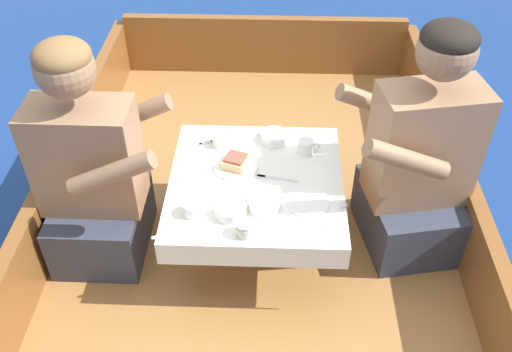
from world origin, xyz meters
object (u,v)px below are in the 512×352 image
at_px(sandwich, 236,161).
at_px(coffee_cup_starboard, 221,140).
at_px(coffee_cup_center, 193,208).
at_px(person_port, 92,174).
at_px(tin_can, 245,229).
at_px(person_starboard, 419,163).
at_px(coffee_cup_port, 306,147).

bearing_deg(sandwich, coffee_cup_starboard, 115.45).
relative_size(coffee_cup_starboard, coffee_cup_center, 1.03).
bearing_deg(coffee_cup_center, sandwich, 62.91).
relative_size(person_port, tin_can, 14.70).
xyz_separation_m(sandwich, coffee_cup_starboard, (-0.07, 0.15, -0.01)).
bearing_deg(coffee_cup_center, person_starboard, 16.44).
bearing_deg(tin_can, coffee_cup_starboard, 103.64).
xyz_separation_m(coffee_cup_starboard, tin_can, (0.13, -0.53, 0.00)).
xyz_separation_m(coffee_cup_port, tin_can, (-0.24, -0.49, -0.01)).
distance_m(person_starboard, coffee_cup_starboard, 0.83).
bearing_deg(coffee_cup_starboard, coffee_cup_port, -6.88).
bearing_deg(person_port, coffee_cup_starboard, 28.52).
bearing_deg(person_starboard, person_port, -6.76).
xyz_separation_m(coffee_cup_center, tin_can, (0.20, -0.10, 0.00)).
bearing_deg(coffee_cup_port, sandwich, -159.82).
bearing_deg(person_starboard, sandwich, -12.30).
bearing_deg(coffee_cup_port, coffee_cup_center, -138.43).
height_order(coffee_cup_port, tin_can, coffee_cup_port).
bearing_deg(person_starboard, coffee_cup_center, 5.58).
bearing_deg(sandwich, person_port, -168.81).
distance_m(person_starboard, coffee_cup_port, 0.46).
xyz_separation_m(person_starboard, tin_can, (-0.68, -0.36, -0.03)).
xyz_separation_m(sandwich, tin_can, (0.06, -0.38, -0.00)).
height_order(coffee_cup_port, coffee_cup_center, coffee_cup_port).
distance_m(coffee_cup_port, tin_can, 0.54).
xyz_separation_m(person_starboard, coffee_cup_center, (-0.88, -0.26, -0.03)).
bearing_deg(person_starboard, coffee_cup_starboard, -22.73).
height_order(sandwich, coffee_cup_center, sandwich).
bearing_deg(coffee_cup_port, person_starboard, -15.83).
relative_size(person_starboard, sandwich, 8.55).
height_order(sandwich, tin_can, sandwich).
relative_size(sandwich, coffee_cup_port, 1.27).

